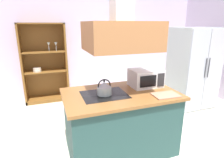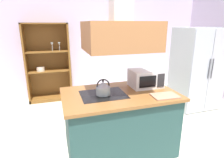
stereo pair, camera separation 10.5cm
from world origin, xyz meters
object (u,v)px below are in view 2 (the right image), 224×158
Objects in this scene: refrigerator at (196,69)px; microwave at (146,78)px; cutting_board at (165,96)px; kettle at (103,88)px; dish_cabinet at (49,67)px.

refrigerator is 3.79× the size of microwave.
refrigerator is 2.06m from cutting_board.
kettle is at bearing -157.69° from refrigerator.
cutting_board is at bearing -61.29° from dish_cabinet.
refrigerator reaches higher than microwave.
kettle is (0.73, -2.39, 0.18)m from dish_cabinet.
cutting_board is (-1.62, -1.28, 0.04)m from refrigerator.
dish_cabinet reaches higher than microwave.
microwave is (0.70, 0.14, 0.04)m from kettle.
refrigerator is 3.41m from dish_cabinet.
cutting_board is 0.47m from microwave.
dish_cabinet is at bearing 106.89° from kettle.
refrigerator reaches higher than kettle.
refrigerator is 0.95× the size of dish_cabinet.
kettle is at bearing 157.57° from cutting_board.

